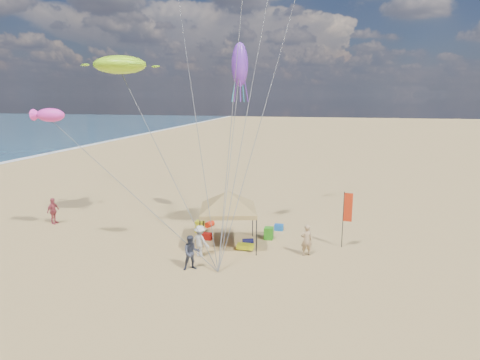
# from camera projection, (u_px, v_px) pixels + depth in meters

# --- Properties ---
(ground) EXTENTS (280.00, 280.00, 0.00)m
(ground) POSITION_uv_depth(u_px,v_px,m) (226.00, 278.00, 18.54)
(ground) COLOR tan
(ground) RESTS_ON ground
(canopy_tent) EXTENTS (5.69, 5.69, 3.63)m
(canopy_tent) POSITION_uv_depth(u_px,v_px,m) (228.00, 193.00, 21.95)
(canopy_tent) COLOR black
(canopy_tent) RESTS_ON ground
(feather_flag) EXTENTS (0.48, 0.08, 3.15)m
(feather_flag) POSITION_uv_depth(u_px,v_px,m) (347.00, 211.00, 21.87)
(feather_flag) COLOR black
(feather_flag) RESTS_ON ground
(cooler_red) EXTENTS (0.54, 0.38, 0.38)m
(cooler_red) POSITION_uv_depth(u_px,v_px,m) (207.00, 236.00, 23.50)
(cooler_red) COLOR #B2140E
(cooler_red) RESTS_ON ground
(cooler_blue) EXTENTS (0.54, 0.38, 0.38)m
(cooler_blue) POSITION_uv_depth(u_px,v_px,m) (279.00, 227.00, 25.10)
(cooler_blue) COLOR #1559B2
(cooler_blue) RESTS_ON ground
(bag_navy) EXTENTS (0.69, 0.54, 0.36)m
(bag_navy) POSITION_uv_depth(u_px,v_px,m) (248.00, 242.00, 22.67)
(bag_navy) COLOR #0D0D39
(bag_navy) RESTS_ON ground
(bag_orange) EXTENTS (0.54, 0.69, 0.36)m
(bag_orange) POSITION_uv_depth(u_px,v_px,m) (210.00, 224.00, 25.77)
(bag_orange) COLOR red
(bag_orange) RESTS_ON ground
(chair_green) EXTENTS (0.50, 0.50, 0.70)m
(chair_green) POSITION_uv_depth(u_px,v_px,m) (269.00, 233.00, 23.55)
(chair_green) COLOR #2C8818
(chair_green) RESTS_ON ground
(chair_yellow) EXTENTS (0.50, 0.50, 0.70)m
(chair_yellow) POSITION_uv_depth(u_px,v_px,m) (200.00, 227.00, 24.75)
(chair_yellow) COLOR #FFF71C
(chair_yellow) RESTS_ON ground
(crate_grey) EXTENTS (0.34, 0.30, 0.28)m
(crate_grey) POSITION_uv_depth(u_px,v_px,m) (250.00, 248.00, 21.87)
(crate_grey) COLOR slate
(crate_grey) RESTS_ON ground
(beach_cart) EXTENTS (0.90, 0.50, 0.24)m
(beach_cart) POSITION_uv_depth(u_px,v_px,m) (245.00, 246.00, 21.91)
(beach_cart) COLOR #BDC616
(beach_cart) RESTS_ON ground
(person_near_a) EXTENTS (0.72, 0.62, 1.68)m
(person_near_a) POSITION_uv_depth(u_px,v_px,m) (306.00, 240.00, 21.06)
(person_near_a) COLOR tan
(person_near_a) RESTS_ON ground
(person_near_b) EXTENTS (1.04, 0.97, 1.71)m
(person_near_b) POSITION_uv_depth(u_px,v_px,m) (191.00, 253.00, 19.33)
(person_near_b) COLOR #343848
(person_near_b) RESTS_ON ground
(person_near_c) EXTENTS (1.23, 0.97, 1.68)m
(person_near_c) POSITION_uv_depth(u_px,v_px,m) (200.00, 241.00, 20.91)
(person_near_c) COLOR beige
(person_near_c) RESTS_ON ground
(person_far_a) EXTENTS (0.48, 1.04, 1.73)m
(person_far_a) POSITION_uv_depth(u_px,v_px,m) (53.00, 211.00, 26.25)
(person_far_a) COLOR #B44550
(person_far_a) RESTS_ON ground
(turtle_kite) EXTENTS (3.58, 3.16, 1.01)m
(turtle_kite) POSITION_uv_depth(u_px,v_px,m) (120.00, 65.00, 22.82)
(turtle_kite) COLOR #A6F21C
(turtle_kite) RESTS_ON ground
(fish_kite) EXTENTS (1.74, 1.09, 0.72)m
(fish_kite) POSITION_uv_depth(u_px,v_px,m) (50.00, 115.00, 21.34)
(fish_kite) COLOR #FF39C2
(fish_kite) RESTS_ON ground
(squid_kite) EXTENTS (1.05, 1.05, 2.52)m
(squid_kite) POSITION_uv_depth(u_px,v_px,m) (240.00, 65.00, 23.58)
(squid_kite) COLOR purple
(squid_kite) RESTS_ON ground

